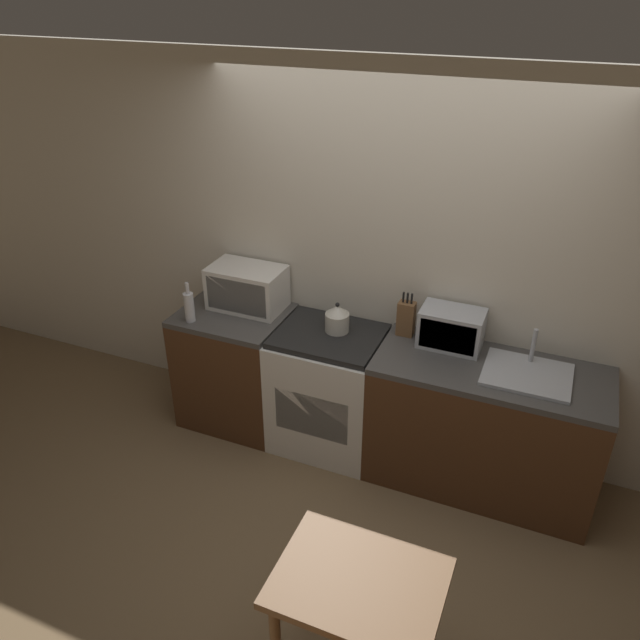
# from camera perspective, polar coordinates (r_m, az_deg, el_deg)

# --- Properties ---
(ground_plane) EXTENTS (16.00, 16.00, 0.00)m
(ground_plane) POSITION_cam_1_polar(r_m,az_deg,el_deg) (4.05, 0.91, -18.65)
(ground_plane) COLOR brown
(wall_back) EXTENTS (10.00, 0.06, 2.60)m
(wall_back) POSITION_cam_1_polar(r_m,az_deg,el_deg) (4.15, 6.94, 4.82)
(wall_back) COLOR beige
(wall_back) RESTS_ON ground_plane
(counter_left_run) EXTENTS (0.75, 0.62, 0.90)m
(counter_left_run) POSITION_cam_1_polar(r_m,az_deg,el_deg) (4.66, -7.65, -4.20)
(counter_left_run) COLOR #4C2D19
(counter_left_run) RESTS_ON ground_plane
(counter_right_run) EXTENTS (1.42, 0.62, 0.90)m
(counter_right_run) POSITION_cam_1_polar(r_m,az_deg,el_deg) (4.19, 14.67, -9.43)
(counter_right_run) COLOR #4C2D19
(counter_right_run) RESTS_ON ground_plane
(stove_range) EXTENTS (0.72, 0.62, 0.90)m
(stove_range) POSITION_cam_1_polar(r_m,az_deg,el_deg) (4.39, 0.78, -6.35)
(stove_range) COLOR silver
(stove_range) RESTS_ON ground_plane
(kettle) EXTENTS (0.16, 0.16, 0.21)m
(kettle) POSITION_cam_1_polar(r_m,az_deg,el_deg) (4.13, 1.58, 0.13)
(kettle) COLOR beige
(kettle) RESTS_ON stove_range
(microwave) EXTENTS (0.52, 0.32, 0.31)m
(microwave) POSITION_cam_1_polar(r_m,az_deg,el_deg) (4.43, -6.69, 2.95)
(microwave) COLOR silver
(microwave) RESTS_ON counter_left_run
(bottle) EXTENTS (0.07, 0.07, 0.29)m
(bottle) POSITION_cam_1_polar(r_m,az_deg,el_deg) (4.33, -11.87, 1.24)
(bottle) COLOR silver
(bottle) RESTS_ON counter_left_run
(knife_block) EXTENTS (0.11, 0.08, 0.31)m
(knife_block) POSITION_cam_1_polar(r_m,az_deg,el_deg) (4.11, 7.87, 0.16)
(knife_block) COLOR brown
(knife_block) RESTS_ON counter_right_run
(toaster_oven) EXTENTS (0.40, 0.25, 0.25)m
(toaster_oven) POSITION_cam_1_polar(r_m,az_deg,el_deg) (4.03, 11.91, -0.76)
(toaster_oven) COLOR #ADAFB5
(toaster_oven) RESTS_ON counter_right_run
(sink_basin) EXTENTS (0.51, 0.42, 0.24)m
(sink_basin) POSITION_cam_1_polar(r_m,az_deg,el_deg) (3.92, 18.43, -4.64)
(sink_basin) COLOR #ADAFB5
(sink_basin) RESTS_ON counter_right_run
(dining_table) EXTENTS (0.73, 0.55, 0.73)m
(dining_table) POSITION_cam_1_polar(r_m,az_deg,el_deg) (3.00, 3.50, -24.15)
(dining_table) COLOR brown
(dining_table) RESTS_ON ground_plane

